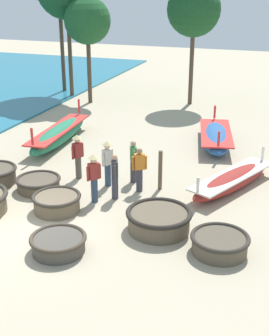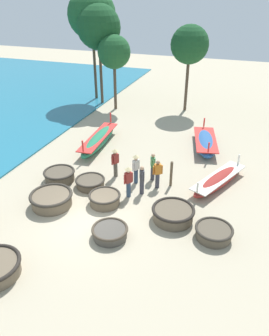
{
  "view_description": "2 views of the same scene",
  "coord_description": "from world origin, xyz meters",
  "views": [
    {
      "loc": [
        6.75,
        -10.24,
        6.8
      ],
      "look_at": [
        1.94,
        3.37,
        0.97
      ],
      "focal_mm": 50.0,
      "sensor_mm": 36.0,
      "label": 1
    },
    {
      "loc": [
        5.71,
        -10.36,
        9.19
      ],
      "look_at": [
        0.87,
        3.36,
        1.11
      ],
      "focal_mm": 35.0,
      "sensor_mm": 36.0,
      "label": 2
    }
  ],
  "objects": [
    {
      "name": "coracle_tilted",
      "position": [
        -1.32,
        2.61,
        0.25
      ],
      "size": [
        1.56,
        1.56,
        0.46
      ],
      "color": "brown",
      "rests_on": "ground"
    },
    {
      "name": "fisherman_standing_right",
      "position": [
        1.56,
        4.34,
        0.84
      ],
      "size": [
        0.34,
        0.49,
        1.57
      ],
      "color": "#383842",
      "rests_on": "ground"
    },
    {
      "name": "ground_plane",
      "position": [
        0.0,
        0.0,
        0.0
      ],
      "size": [
        80.0,
        80.0,
        0.0
      ],
      "primitive_type": "plane",
      "color": "tan"
    },
    {
      "name": "tree_right_mid",
      "position": [
        0.84,
        16.28,
        5.25
      ],
      "size": [
        2.97,
        2.97,
        6.76
      ],
      "color": "#4C3D2D",
      "rests_on": "ground"
    },
    {
      "name": "fisherman_crouching",
      "position": [
        0.81,
        3.76,
        0.96
      ],
      "size": [
        0.36,
        0.5,
        1.67
      ],
      "color": "#2D425B",
      "rests_on": "ground"
    },
    {
      "name": "coracle_front_left",
      "position": [
        -3.14,
        2.59,
        0.32
      ],
      "size": [
        1.68,
        1.68,
        0.59
      ],
      "color": "brown",
      "rests_on": "ground"
    },
    {
      "name": "tree_rightmost",
      "position": [
        -6.49,
        15.56,
        6.33
      ],
      "size": [
        3.57,
        3.57,
        8.14
      ],
      "color": "#4C3D2D",
      "rests_on": "ground"
    },
    {
      "name": "mooring_post_inland",
      "position": [
        2.63,
        4.09,
        0.7
      ],
      "size": [
        0.14,
        0.14,
        1.41
      ],
      "primitive_type": "cylinder",
      "color": "brown",
      "rests_on": "ground"
    },
    {
      "name": "fisherman_hauling",
      "position": [
        1.44,
        2.86,
        0.84
      ],
      "size": [
        0.33,
        0.5,
        1.57
      ],
      "color": "#383842",
      "rests_on": "ground"
    },
    {
      "name": "coracle_upturned",
      "position": [
        3.42,
        1.31,
        0.34
      ],
      "size": [
        1.93,
        1.93,
        0.62
      ],
      "color": "brown",
      "rests_on": "ground"
    },
    {
      "name": "coracle_far_left",
      "position": [
        -2.3,
        0.47,
        0.36
      ],
      "size": [
        2.04,
        2.04,
        0.65
      ],
      "color": "brown",
      "rests_on": "ground"
    },
    {
      "name": "coracle_beside_post",
      "position": [
        0.04,
        1.41,
        0.3
      ],
      "size": [
        1.55,
        1.55,
        0.55
      ],
      "color": "brown",
      "rests_on": "ground"
    },
    {
      "name": "coracle_weathered",
      "position": [
        5.3,
        0.69,
        0.28
      ],
      "size": [
        1.59,
        1.59,
        0.51
      ],
      "color": "brown",
      "rests_on": "ground"
    },
    {
      "name": "tree_tall_back",
      "position": [
        -4.82,
        14.63,
        4.64
      ],
      "size": [
        2.63,
        2.63,
        5.98
      ],
      "color": "#4C3D2D",
      "rests_on": "ground"
    },
    {
      "name": "coracle_far_right",
      "position": [
        1.22,
        -0.7,
        0.25
      ],
      "size": [
        1.54,
        1.54,
        0.46
      ],
      "color": "#4C473F",
      "rests_on": "ground"
    },
    {
      "name": "long_boat_blue_hull",
      "position": [
        4.99,
        4.97,
        0.31
      ],
      "size": [
        2.63,
        4.4,
        1.05
      ],
      "color": "maroon",
      "rests_on": "ground"
    },
    {
      "name": "fisherman_with_hat",
      "position": [
        2.01,
        3.68,
        0.84
      ],
      "size": [
        0.47,
        0.36,
        1.57
      ],
      "color": "#383842",
      "rests_on": "ground"
    },
    {
      "name": "long_boat_ochre_hull",
      "position": [
        3.61,
        9.42,
        0.36
      ],
      "size": [
        2.2,
        4.59,
        1.26
      ],
      "color": "#285693",
      "rests_on": "ground"
    },
    {
      "name": "fisherman_standing_left",
      "position": [
        -0.47,
        4.03,
        0.96
      ],
      "size": [
        0.36,
        0.49,
        1.67
      ],
      "color": "#4C473D",
      "rests_on": "ground"
    },
    {
      "name": "tree_center",
      "position": [
        -7.56,
        16.63,
        7.14
      ],
      "size": [
        4.03,
        4.03,
        9.18
      ],
      "color": "#4C3D2D",
      "rests_on": "ground"
    },
    {
      "name": "fisherman_by_coracle",
      "position": [
        0.9,
        2.4,
        0.96
      ],
      "size": [
        0.38,
        0.45,
        1.67
      ],
      "color": "#2D425B",
      "rests_on": "ground"
    },
    {
      "name": "long_boat_red_hull",
      "position": [
        -3.03,
        7.35,
        0.41
      ],
      "size": [
        1.33,
        5.41,
        1.42
      ],
      "color": "#237551",
      "rests_on": "ground"
    }
  ]
}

